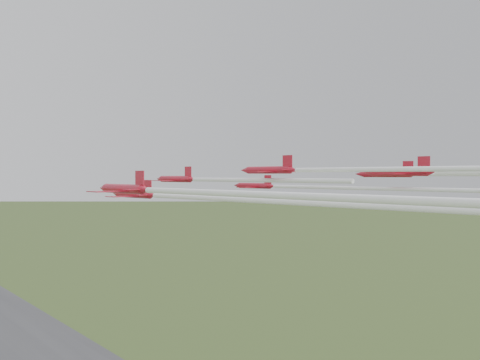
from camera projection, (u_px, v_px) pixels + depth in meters
jet_lead at (206, 179)px, 88.21m from camera, size 9.24×45.01×2.75m
jet_row2_left at (223, 199)px, 60.65m from camera, size 9.40×67.56×2.53m
jet_row2_right at (322, 187)px, 82.84m from camera, size 8.13×57.26×2.36m
jet_row3_left at (186, 191)px, 49.33m from camera, size 8.28×49.86×2.46m
jet_row3_mid at (361, 169)px, 65.35m from camera, size 9.01×60.89×2.59m
jet_row3_right at (454, 174)px, 86.06m from camera, size 12.13×52.16×2.80m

